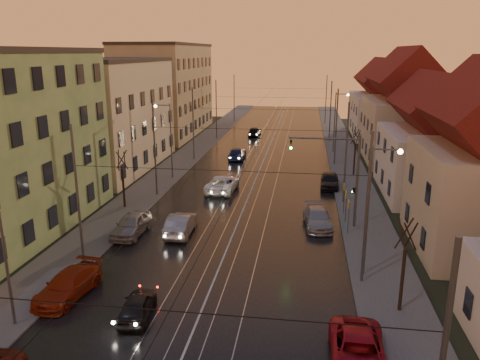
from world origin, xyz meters
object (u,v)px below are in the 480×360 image
at_px(driving_car_0, 137,305).
at_px(driving_car_1, 181,224).
at_px(driving_car_2, 222,184).
at_px(parked_right_1, 318,218).
at_px(street_lamp_3, 337,116).
at_px(traffic_light_mast, 344,170).
at_px(street_lamp_1, 374,199).
at_px(street_lamp_2, 168,133).
at_px(parked_left_3, 131,224).
at_px(driving_car_4, 255,131).
at_px(driving_car_3, 237,154).
at_px(parked_right_0, 358,353).
at_px(parked_right_2, 330,180).
at_px(parked_left_2, 68,285).

height_order(driving_car_0, driving_car_1, driving_car_1).
xyz_separation_m(driving_car_2, parked_right_1, (8.95, -8.33, -0.07)).
distance_m(street_lamp_3, traffic_light_mast, 28.03).
height_order(street_lamp_1, street_lamp_2, same).
height_order(parked_left_3, parked_right_1, parked_left_3).
xyz_separation_m(driving_car_2, driving_car_4, (-0.25, 30.92, 0.01)).
distance_m(driving_car_0, driving_car_3, 36.67).
relative_size(street_lamp_3, driving_car_2, 1.45).
height_order(driving_car_4, parked_right_1, driving_car_4).
xyz_separation_m(driving_car_0, parked_right_0, (10.72, -2.57, 0.10)).
height_order(street_lamp_3, parked_right_1, street_lamp_3).
distance_m(street_lamp_1, street_lamp_3, 36.00).
distance_m(street_lamp_3, driving_car_4, 16.95).
distance_m(street_lamp_1, driving_car_4, 48.85).
xyz_separation_m(driving_car_3, parked_right_2, (10.96, -11.45, 0.04)).
xyz_separation_m(street_lamp_3, parked_left_2, (-16.70, -40.88, -4.19)).
distance_m(street_lamp_2, street_lamp_3, 24.24).
xyz_separation_m(street_lamp_1, street_lamp_2, (-18.21, 20.00, 0.00)).
distance_m(parked_right_0, parked_right_2, 27.79).
relative_size(street_lamp_2, driving_car_2, 1.45).
bearing_deg(driving_car_0, street_lamp_1, -159.16).
distance_m(driving_car_1, parked_right_1, 10.48).
bearing_deg(driving_car_0, parked_right_0, 160.19).
height_order(driving_car_3, parked_right_0, parked_right_0).
bearing_deg(parked_right_2, traffic_light_mast, -85.68).
distance_m(traffic_light_mast, parked_left_3, 16.30).
height_order(driving_car_1, parked_left_3, parked_left_3).
height_order(driving_car_1, parked_left_2, driving_car_1).
bearing_deg(driving_car_2, driving_car_4, -86.78).
xyz_separation_m(street_lamp_2, driving_car_0, (5.99, -26.27, -4.27)).
relative_size(street_lamp_1, driving_car_4, 1.76).
bearing_deg(driving_car_4, street_lamp_3, 138.46).
distance_m(traffic_light_mast, parked_left_2, 20.59).
bearing_deg(street_lamp_1, driving_car_3, 112.30).
bearing_deg(parked_right_1, driving_car_0, -129.35).
height_order(traffic_light_mast, driving_car_0, traffic_light_mast).
relative_size(driving_car_1, driving_car_4, 1.03).
relative_size(street_lamp_2, driving_car_3, 1.64).
distance_m(driving_car_4, parked_right_2, 30.12).
xyz_separation_m(driving_car_0, driving_car_1, (-0.74, 11.29, 0.15)).
xyz_separation_m(street_lamp_1, driving_car_3, (-12.47, 30.39, -4.18)).
bearing_deg(parked_left_3, parked_right_2, 45.44).
xyz_separation_m(driving_car_1, driving_car_3, (0.49, 25.37, -0.06)).
distance_m(street_lamp_2, driving_car_4, 28.13).
relative_size(driving_car_3, parked_right_1, 1.02).
bearing_deg(driving_car_3, driving_car_2, 90.65).
bearing_deg(driving_car_4, driving_car_1, 89.96).
bearing_deg(parked_left_2, driving_car_4, 91.89).
relative_size(driving_car_3, driving_car_4, 1.08).
bearing_deg(driving_car_0, driving_car_4, -96.47).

